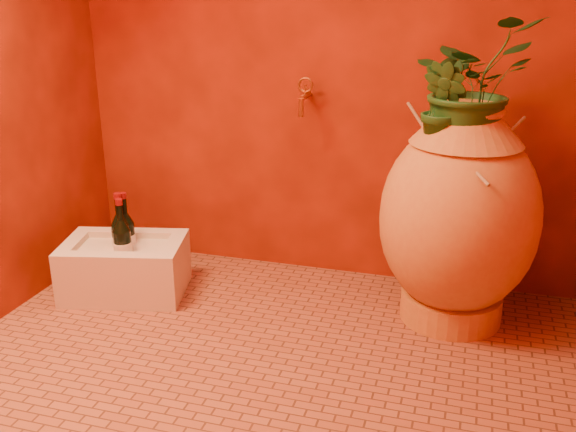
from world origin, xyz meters
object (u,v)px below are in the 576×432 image
(amphora, at_px, (459,217))
(wall_tap, at_px, (304,95))
(stone_basin, at_px, (125,269))
(wine_bottle_b, at_px, (123,245))
(wine_bottle_c, at_px, (121,240))
(wine_bottle_a, at_px, (127,237))

(amphora, height_order, wall_tap, wall_tap)
(stone_basin, xyz_separation_m, wine_bottle_b, (0.03, -0.05, 0.14))
(amphora, bearing_deg, wall_tap, 160.48)
(wine_bottle_b, height_order, wine_bottle_c, wine_bottle_c)
(amphora, bearing_deg, stone_basin, -172.90)
(amphora, bearing_deg, wine_bottle_c, -173.27)
(stone_basin, relative_size, wine_bottle_c, 1.77)
(wine_bottle_a, xyz_separation_m, wine_bottle_c, (-0.00, -0.04, 0.00))
(amphora, relative_size, wine_bottle_c, 2.69)
(stone_basin, bearing_deg, amphora, 7.10)
(wine_bottle_b, bearing_deg, amphora, 9.12)
(wine_bottle_a, bearing_deg, wine_bottle_b, -69.37)
(stone_basin, height_order, wine_bottle_b, wine_bottle_b)
(amphora, distance_m, wine_bottle_c, 1.52)
(wine_bottle_b, xyz_separation_m, wine_bottle_c, (-0.04, 0.06, 0.00))
(wine_bottle_a, height_order, wall_tap, wall_tap)
(wine_bottle_b, distance_m, wine_bottle_c, 0.07)
(wine_bottle_b, bearing_deg, stone_basin, 121.09)
(wall_tap, bearing_deg, wine_bottle_b, -145.28)
(amphora, relative_size, wine_bottle_a, 2.78)
(stone_basin, relative_size, wine_bottle_a, 1.83)
(wine_bottle_c, relative_size, wall_tap, 2.04)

